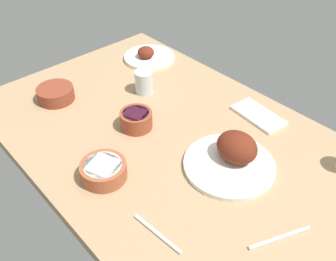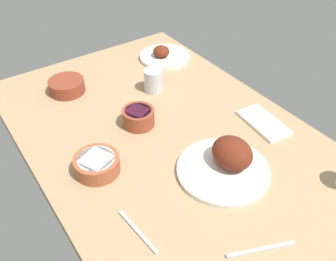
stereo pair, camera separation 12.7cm
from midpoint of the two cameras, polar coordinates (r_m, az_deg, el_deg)
dining_table at (r=130.03cm, az=-2.80°, el=-1.47°), size 140.00×90.00×4.00cm
plate_near_viewer at (r=173.22cm, az=-5.19°, el=11.31°), size 23.09×23.09×6.50cm
plate_far_side at (r=116.60cm, az=6.97°, el=-4.02°), size 28.87×28.87×10.55cm
bowl_onions at (r=131.20cm, az=-7.71°, el=1.64°), size 11.45×11.45×6.23cm
bowl_cream at (r=115.04cm, az=-13.10°, el=-6.14°), size 14.15×14.15×5.26cm
bowl_soup at (r=152.69cm, az=-19.31°, el=5.38°), size 14.19×14.19×5.27cm
water_tumbler at (r=148.72cm, az=-6.20°, el=7.40°), size 7.43×7.43×9.19cm
folded_napkin at (r=139.03cm, az=11.25°, el=2.21°), size 20.67×12.13×1.20cm
fork_loose at (r=101.19cm, az=-5.41°, el=-15.78°), size 16.79×2.26×0.80cm
spoon_loose at (r=102.65cm, az=13.44°, el=-16.02°), size 7.79×17.40×0.80cm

